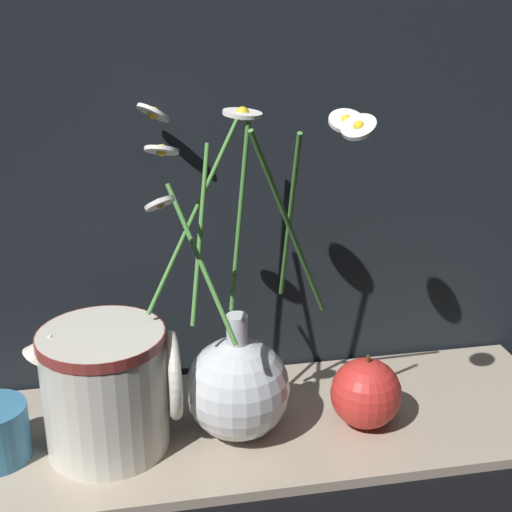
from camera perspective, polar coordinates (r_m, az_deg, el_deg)
The scene contains 5 objects.
ground_plane at distance 0.88m, azimuth 0.70°, elevation -13.65°, with size 6.00×6.00×0.00m, color black.
shelf at distance 0.87m, azimuth 0.70°, elevation -13.33°, with size 0.74×0.25×0.01m.
vase_with_flowers at distance 0.81m, azimuth -1.48°, elevation -9.83°, with size 0.23×0.26×0.38m.
ceramic_pitcher at distance 0.81m, azimuth -11.81°, elevation -10.07°, with size 0.16×0.14×0.15m.
orange_fruit at distance 0.85m, azimuth 8.78°, elevation -10.80°, with size 0.08×0.08×0.09m.
Camera 1 is at (-0.14, -0.71, 0.50)m, focal length 50.00 mm.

